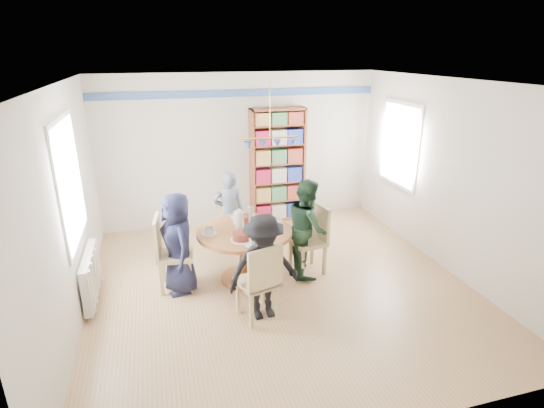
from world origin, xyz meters
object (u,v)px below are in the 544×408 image
object	(u,v)px
dining_table	(245,243)
person_near	(264,267)
bookshelf	(278,167)
person_right	(307,228)
person_left	(178,243)
chair_left	(168,250)
radiator	(91,276)
chair_near	(261,280)
chair_far	(230,221)
person_far	(229,213)
chair_right	(313,236)

from	to	relation	value
dining_table	person_near	world-z (taller)	person_near
bookshelf	person_right	bearing A→B (deg)	-94.88
person_left	chair_left	bearing A→B (deg)	-134.38
person_left	bookshelf	world-z (taller)	bookshelf
bookshelf	dining_table	bearing A→B (deg)	-117.57
person_near	radiator	bearing A→B (deg)	150.81
chair_near	radiator	bearing A→B (deg)	153.28
person_near	bookshelf	world-z (taller)	bookshelf
chair_far	dining_table	bearing A→B (deg)	-88.91
dining_table	person_far	xyz separation A→B (m)	(-0.05, 0.91, 0.11)
dining_table	person_near	bearing A→B (deg)	-88.25
person_near	chair_right	bearing A→B (deg)	38.42
chair_right	person_near	size ratio (longest dim) A/B	0.76
radiator	chair_right	size ratio (longest dim) A/B	1.00
chair_left	person_right	xyz separation A→B (m)	(1.91, -0.08, 0.13)
person_near	person_left	bearing A→B (deg)	131.54
bookshelf	chair_left	bearing A→B (deg)	-136.24
bookshelf	radiator	bearing A→B (deg)	-146.37
radiator	person_near	size ratio (longest dim) A/B	0.76
person_right	person_far	world-z (taller)	person_right
chair_far	chair_left	bearing A→B (deg)	-134.94
person_far	chair_far	bearing A→B (deg)	-96.32
dining_table	person_right	bearing A→B (deg)	-2.59
radiator	person_right	xyz separation A→B (m)	(2.89, -0.04, 0.35)
radiator	dining_table	world-z (taller)	dining_table
radiator	person_near	bearing A→B (deg)	-24.54
radiator	chair_right	bearing A→B (deg)	-0.49
chair_near	chair_left	bearing A→B (deg)	134.08
chair_left	person_far	distance (m)	1.31
dining_table	person_right	xyz separation A→B (m)	(0.89, -0.04, 0.14)
chair_left	chair_near	bearing A→B (deg)	-45.92
chair_far	person_far	world-z (taller)	person_far
chair_near	person_near	bearing A→B (deg)	51.69
person_left	bookshelf	bearing A→B (deg)	123.80
person_far	person_left	bearing A→B (deg)	53.56
radiator	chair_left	bearing A→B (deg)	2.18
chair_left	dining_table	bearing A→B (deg)	-2.34
dining_table	chair_left	world-z (taller)	chair_left
radiator	chair_far	bearing A→B (deg)	27.79
chair_near	person_far	world-z (taller)	person_far
person_left	person_far	world-z (taller)	person_left
person_near	chair_far	bearing A→B (deg)	86.75
dining_table	person_near	distance (m)	0.93
chair_right	chair_left	bearing A→B (deg)	178.21
chair_far	person_right	size ratio (longest dim) A/B	0.62
chair_right	person_near	bearing A→B (deg)	-136.93
radiator	dining_table	size ratio (longest dim) A/B	0.77
dining_table	person_left	bearing A→B (deg)	-177.47
dining_table	person_far	world-z (taller)	person_far
radiator	chair_far	size ratio (longest dim) A/B	1.15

